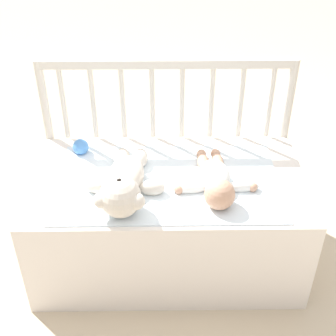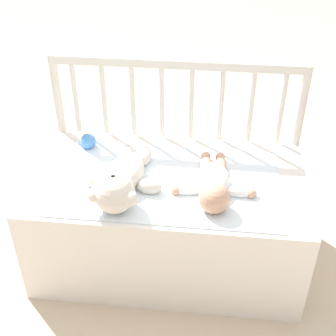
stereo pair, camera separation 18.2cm
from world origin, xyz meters
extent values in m
plane|color=#C6B293|center=(0.00, 0.00, 0.00)|extent=(12.00, 12.00, 0.00)
cube|color=white|center=(0.00, 0.00, 0.22)|extent=(1.10, 0.61, 0.44)
cylinder|color=beige|center=(-0.53, 0.33, 0.40)|extent=(0.04, 0.04, 0.81)
cylinder|color=beige|center=(0.53, 0.33, 0.40)|extent=(0.04, 0.04, 0.81)
cube|color=beige|center=(0.00, 0.33, 0.79)|extent=(1.07, 0.03, 0.04)
cylinder|color=beige|center=(-0.45, 0.33, 0.60)|extent=(0.02, 0.02, 0.33)
cylinder|color=beige|center=(-0.32, 0.33, 0.60)|extent=(0.02, 0.02, 0.33)
cylinder|color=beige|center=(-0.19, 0.33, 0.60)|extent=(0.02, 0.02, 0.33)
cylinder|color=beige|center=(-0.06, 0.33, 0.60)|extent=(0.02, 0.02, 0.33)
cylinder|color=beige|center=(0.06, 0.33, 0.60)|extent=(0.02, 0.02, 0.33)
cylinder|color=beige|center=(0.19, 0.33, 0.60)|extent=(0.02, 0.02, 0.33)
cylinder|color=beige|center=(0.32, 0.33, 0.60)|extent=(0.02, 0.02, 0.33)
cylinder|color=beige|center=(0.45, 0.33, 0.60)|extent=(0.02, 0.02, 0.33)
cube|color=white|center=(0.00, -0.03, 0.44)|extent=(0.88, 0.51, 0.01)
ellipsoid|color=silver|center=(-0.16, -0.04, 0.49)|extent=(0.15, 0.23, 0.10)
sphere|color=silver|center=(-0.17, -0.21, 0.51)|extent=(0.15, 0.15, 0.15)
sphere|color=tan|center=(-0.17, -0.21, 0.56)|extent=(0.06, 0.06, 0.06)
sphere|color=black|center=(-0.17, -0.21, 0.58)|extent=(0.02, 0.02, 0.02)
sphere|color=silver|center=(-0.11, -0.24, 0.52)|extent=(0.06, 0.06, 0.06)
sphere|color=silver|center=(-0.23, -0.23, 0.52)|extent=(0.06, 0.06, 0.06)
ellipsoid|color=silver|center=(-0.06, -0.10, 0.47)|extent=(0.10, 0.07, 0.06)
ellipsoid|color=silver|center=(-0.27, -0.09, 0.47)|extent=(0.10, 0.07, 0.06)
ellipsoid|color=silver|center=(-0.12, 0.10, 0.47)|extent=(0.07, 0.11, 0.07)
ellipsoid|color=silver|center=(-0.19, 0.10, 0.47)|extent=(0.07, 0.11, 0.07)
ellipsoid|color=white|center=(0.18, -0.04, 0.48)|extent=(0.13, 0.19, 0.09)
sphere|color=tan|center=(0.19, -0.18, 0.49)|extent=(0.11, 0.11, 0.11)
ellipsoid|color=white|center=(0.28, -0.08, 0.46)|extent=(0.14, 0.05, 0.04)
ellipsoid|color=white|center=(0.08, -0.09, 0.46)|extent=(0.14, 0.05, 0.04)
sphere|color=tan|center=(0.32, -0.09, 0.46)|extent=(0.04, 0.04, 0.04)
sphere|color=tan|center=(0.04, -0.10, 0.46)|extent=(0.04, 0.04, 0.04)
ellipsoid|color=tan|center=(0.21, 0.08, 0.46)|extent=(0.05, 0.14, 0.05)
ellipsoid|color=tan|center=(0.15, 0.07, 0.46)|extent=(0.05, 0.14, 0.05)
sphere|color=tan|center=(0.20, 0.14, 0.46)|extent=(0.04, 0.04, 0.04)
sphere|color=tan|center=(0.14, 0.14, 0.46)|extent=(0.04, 0.04, 0.04)
sphere|color=#4C8CDB|center=(-0.37, 0.18, 0.47)|extent=(0.07, 0.07, 0.07)
camera|label=1|loc=(-0.02, -1.50, 1.56)|focal=50.00mm
camera|label=2|loc=(0.16, -1.49, 1.56)|focal=50.00mm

